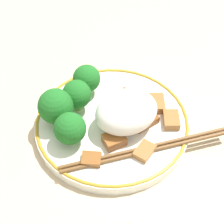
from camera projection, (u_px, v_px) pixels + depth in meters
name	position (u px, v px, depth m)	size (l,w,h in m)	color
ground_plane	(112.00, 127.00, 0.56)	(3.00, 3.00, 0.00)	#C6B28E
plate	(112.00, 123.00, 0.56)	(0.23, 0.23, 0.02)	white
rice_mound	(126.00, 112.00, 0.53)	(0.09, 0.07, 0.05)	white
broccoli_back_left	(87.00, 79.00, 0.57)	(0.04, 0.04, 0.05)	#72AD4C
broccoli_back_center	(77.00, 95.00, 0.55)	(0.04, 0.04, 0.05)	#72AD4C
broccoli_back_right	(56.00, 107.00, 0.53)	(0.05, 0.05, 0.06)	#72AD4C
broccoli_mid_left	(70.00, 129.00, 0.51)	(0.05, 0.05, 0.05)	#72AD4C
meat_near_front	(114.00, 140.00, 0.52)	(0.03, 0.02, 0.01)	brown
meat_near_left	(145.00, 121.00, 0.54)	(0.04, 0.03, 0.01)	brown
meat_near_right	(171.00, 120.00, 0.55)	(0.03, 0.04, 0.01)	#9E6633
meat_near_back	(154.00, 101.00, 0.57)	(0.04, 0.04, 0.01)	#9E6633
meat_on_rice_edge	(91.00, 159.00, 0.50)	(0.03, 0.03, 0.01)	brown
meat_mid_left	(145.00, 151.00, 0.51)	(0.04, 0.03, 0.01)	#9E6633
meat_mid_right	(128.00, 97.00, 0.58)	(0.04, 0.04, 0.01)	brown
meat_far_scatter	(114.00, 110.00, 0.56)	(0.04, 0.02, 0.01)	#995B28
chopsticks	(146.00, 149.00, 0.51)	(0.24, 0.05, 0.01)	brown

